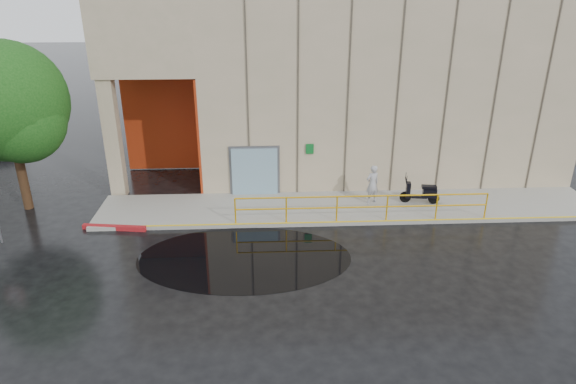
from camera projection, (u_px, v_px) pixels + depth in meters
name	position (u px, v px, depth m)	size (l,w,h in m)	color
ground	(247.00, 271.00, 16.44)	(120.00, 120.00, 0.00)	black
sidewalk	(349.00, 207.00, 20.72)	(20.00, 3.00, 0.15)	gray
building	(354.00, 75.00, 25.09)	(20.00, 10.17, 8.00)	tan
guardrail	(362.00, 208.00, 19.25)	(9.56, 0.06, 1.03)	#D89C0B
person	(372.00, 184.00, 20.67)	(0.59, 0.38, 1.61)	#A3A2A7
scooter	(421.00, 187.00, 20.67)	(1.62, 0.75, 1.23)	black
red_curb	(114.00, 228.00, 19.03)	(2.40, 0.18, 0.18)	maroon
puddle	(244.00, 258.00, 17.19)	(7.17, 4.41, 0.01)	black
tree_near	(10.00, 106.00, 19.11)	(4.52, 4.52, 6.65)	#301F10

